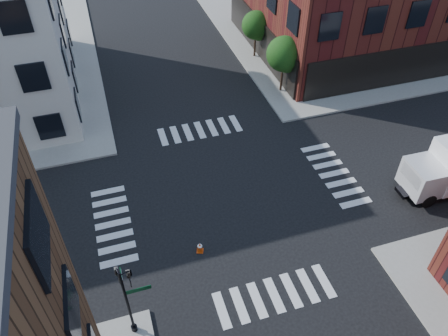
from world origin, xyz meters
name	(u,v)px	position (x,y,z in m)	size (l,w,h in m)	color
ground	(230,197)	(0.00, 0.00, 0.00)	(120.00, 120.00, 0.00)	black
sidewalk_ne	(358,16)	(21.00, 21.00, 0.07)	(30.00, 30.00, 0.15)	gray
tree_near	(285,56)	(7.56, 9.98, 3.16)	(2.69, 2.69, 4.49)	black
tree_far	(257,27)	(7.56, 15.98, 2.87)	(2.43, 2.43, 4.07)	black
signal_pole	(127,294)	(-6.72, -6.68, 2.86)	(1.29, 1.24, 4.60)	black
traffic_cone	(200,247)	(-2.78, -3.33, 0.32)	(0.46, 0.46, 0.66)	#D13F09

